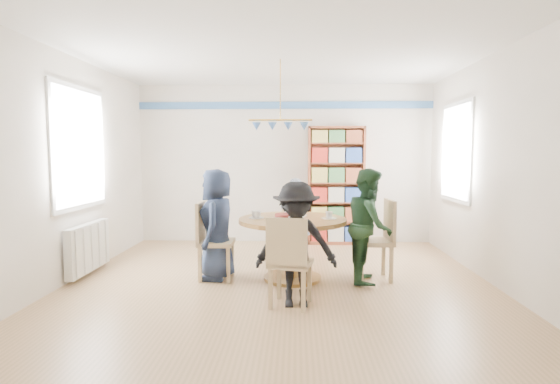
{
  "coord_description": "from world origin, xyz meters",
  "views": [
    {
      "loc": [
        0.2,
        -5.03,
        1.53
      ],
      "look_at": [
        0.0,
        0.4,
        1.05
      ],
      "focal_mm": 28.0,
      "sensor_mm": 36.0,
      "label": 1
    }
  ],
  "objects_px": {
    "person_left": "(217,224)",
    "bookshelf": "(336,187)",
    "radiator": "(88,247)",
    "person_near": "(296,244)",
    "person_far": "(295,220)",
    "chair_far": "(291,227)",
    "chair_near": "(289,258)",
    "person_right": "(369,225)",
    "chair_right": "(380,236)",
    "chair_left": "(210,237)",
    "dining_table": "(293,234)"
  },
  "relations": [
    {
      "from": "person_left",
      "to": "bookshelf",
      "type": "xyz_separation_m",
      "value": [
        1.63,
        2.15,
        0.3
      ]
    },
    {
      "from": "radiator",
      "to": "person_near",
      "type": "distance_m",
      "value": 2.83
    },
    {
      "from": "person_far",
      "to": "bookshelf",
      "type": "relative_size",
      "value": 0.6
    },
    {
      "from": "chair_far",
      "to": "bookshelf",
      "type": "height_order",
      "value": "bookshelf"
    },
    {
      "from": "chair_near",
      "to": "person_right",
      "type": "xyz_separation_m",
      "value": [
        0.94,
        0.94,
        0.17
      ]
    },
    {
      "from": "chair_far",
      "to": "person_far",
      "type": "height_order",
      "value": "person_far"
    },
    {
      "from": "chair_near",
      "to": "chair_right",
      "type": "bearing_deg",
      "value": 43.69
    },
    {
      "from": "person_left",
      "to": "person_near",
      "type": "distance_m",
      "value": 1.34
    },
    {
      "from": "person_right",
      "to": "chair_near",
      "type": "bearing_deg",
      "value": 143.33
    },
    {
      "from": "chair_far",
      "to": "chair_near",
      "type": "distance_m",
      "value": 2.02
    },
    {
      "from": "chair_right",
      "to": "chair_near",
      "type": "relative_size",
      "value": 1.07
    },
    {
      "from": "chair_left",
      "to": "chair_right",
      "type": "bearing_deg",
      "value": 1.35
    },
    {
      "from": "person_left",
      "to": "radiator",
      "type": "bearing_deg",
      "value": -92.17
    },
    {
      "from": "chair_left",
      "to": "chair_right",
      "type": "distance_m",
      "value": 2.07
    },
    {
      "from": "person_left",
      "to": "chair_near",
      "type": "bearing_deg",
      "value": 43.61
    },
    {
      "from": "person_far",
      "to": "person_right",
      "type": "bearing_deg",
      "value": 143.06
    },
    {
      "from": "radiator",
      "to": "chair_left",
      "type": "relative_size",
      "value": 1.06
    },
    {
      "from": "person_right",
      "to": "bookshelf",
      "type": "bearing_deg",
      "value": 13.47
    },
    {
      "from": "chair_right",
      "to": "person_right",
      "type": "xyz_separation_m",
      "value": [
        -0.15,
        -0.1,
        0.14
      ]
    },
    {
      "from": "dining_table",
      "to": "chair_left",
      "type": "bearing_deg",
      "value": 179.96
    },
    {
      "from": "dining_table",
      "to": "person_far",
      "type": "distance_m",
      "value": 0.93
    },
    {
      "from": "person_near",
      "to": "person_left",
      "type": "bearing_deg",
      "value": 133.39
    },
    {
      "from": "chair_right",
      "to": "person_left",
      "type": "xyz_separation_m",
      "value": [
        -1.98,
        -0.05,
        0.13
      ]
    },
    {
      "from": "person_left",
      "to": "person_right",
      "type": "xyz_separation_m",
      "value": [
        1.83,
        -0.05,
        0.01
      ]
    },
    {
      "from": "person_right",
      "to": "bookshelf",
      "type": "distance_m",
      "value": 2.23
    },
    {
      "from": "chair_near",
      "to": "person_near",
      "type": "bearing_deg",
      "value": 42.76
    },
    {
      "from": "person_far",
      "to": "person_near",
      "type": "distance_m",
      "value": 1.86
    },
    {
      "from": "chair_left",
      "to": "person_near",
      "type": "bearing_deg",
      "value": -41.25
    },
    {
      "from": "person_near",
      "to": "bookshelf",
      "type": "bearing_deg",
      "value": 75.03
    },
    {
      "from": "chair_near",
      "to": "chair_far",
      "type": "bearing_deg",
      "value": 89.89
    },
    {
      "from": "person_right",
      "to": "person_far",
      "type": "relative_size",
      "value": 1.14
    },
    {
      "from": "chair_far",
      "to": "chair_near",
      "type": "height_order",
      "value": "chair_near"
    },
    {
      "from": "chair_near",
      "to": "bookshelf",
      "type": "height_order",
      "value": "bookshelf"
    },
    {
      "from": "bookshelf",
      "to": "chair_near",
      "type": "bearing_deg",
      "value": -103.25
    },
    {
      "from": "person_right",
      "to": "chair_left",
      "type": "bearing_deg",
      "value": 96.82
    },
    {
      "from": "chair_near",
      "to": "person_left",
      "type": "bearing_deg",
      "value": 131.88
    },
    {
      "from": "chair_near",
      "to": "radiator",
      "type": "bearing_deg",
      "value": 156.51
    },
    {
      "from": "chair_far",
      "to": "bookshelf",
      "type": "distance_m",
      "value": 1.44
    },
    {
      "from": "person_near",
      "to": "dining_table",
      "type": "bearing_deg",
      "value": 90.08
    },
    {
      "from": "radiator",
      "to": "chair_far",
      "type": "distance_m",
      "value": 2.71
    },
    {
      "from": "person_right",
      "to": "person_near",
      "type": "height_order",
      "value": "person_right"
    },
    {
      "from": "radiator",
      "to": "person_far",
      "type": "height_order",
      "value": "person_far"
    },
    {
      "from": "chair_far",
      "to": "person_left",
      "type": "distance_m",
      "value": 1.38
    },
    {
      "from": "dining_table",
      "to": "person_right",
      "type": "bearing_deg",
      "value": -3.02
    },
    {
      "from": "chair_right",
      "to": "person_right",
      "type": "relative_size",
      "value": 0.72
    },
    {
      "from": "person_near",
      "to": "chair_far",
      "type": "bearing_deg",
      "value": 89.29
    },
    {
      "from": "bookshelf",
      "to": "chair_left",
      "type": "bearing_deg",
      "value": -128.63
    },
    {
      "from": "chair_right",
      "to": "person_right",
      "type": "bearing_deg",
      "value": -146.54
    },
    {
      "from": "radiator",
      "to": "chair_right",
      "type": "bearing_deg",
      "value": -1.05
    },
    {
      "from": "person_far",
      "to": "person_near",
      "type": "height_order",
      "value": "person_near"
    }
  ]
}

